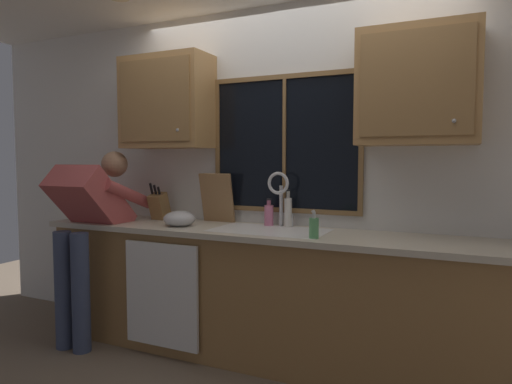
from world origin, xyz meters
The scene contains 21 objects.
back_wall centered at (0.00, 0.06, 1.27)m, with size 5.94×0.12×2.55m, color silver.
window_glass centered at (-0.04, -0.01, 1.52)m, with size 1.10×0.02×0.95m, color black.
window_frame_top centered at (-0.04, -0.02, 2.02)m, with size 1.17×0.02×0.04m, color brown.
window_frame_bottom centered at (-0.04, -0.02, 1.03)m, with size 1.17×0.02×0.04m, color brown.
window_frame_left centered at (-0.61, -0.02, 1.52)m, with size 0.04×0.02×0.95m, color brown.
window_frame_right centered at (0.53, -0.02, 1.52)m, with size 0.04×0.02×0.95m, color brown.
window_mullion_center centered at (-0.04, -0.02, 1.52)m, with size 0.02×0.02×0.95m, color brown.
lower_cabinet_run centered at (0.00, -0.29, 0.44)m, with size 3.54×0.58×0.88m, color olive.
countertop centered at (0.00, -0.31, 0.90)m, with size 3.60×0.62×0.04m, color beige.
dishwasher_front centered at (-0.73, -0.61, 0.46)m, with size 0.60×0.02×0.74m, color white.
upper_cabinet_left centered at (-0.98, -0.17, 1.86)m, with size 0.72×0.36×0.72m.
upper_cabinet_right centered at (0.90, -0.17, 1.86)m, with size 0.72×0.36×0.72m.
sink centered at (-0.04, -0.30, 0.82)m, with size 0.80×0.46×0.21m.
faucet centered at (-0.03, -0.12, 1.17)m, with size 0.18×0.09×0.40m.
person_standing centered at (-1.42, -0.58, 0.93)m, with size 0.53×0.72×1.48m.
knife_block centered at (-1.07, -0.16, 1.03)m, with size 0.12×0.18×0.32m.
cutting_board centered at (-0.58, -0.09, 1.11)m, with size 0.27×0.02×0.39m, color #997047.
mixing_bowl centered at (-0.73, -0.38, 0.97)m, with size 0.23×0.23×0.12m, color #B7B7BC.
soap_dispenser centered at (0.34, -0.49, 0.99)m, with size 0.06×0.07×0.18m.
bottle_green_glass centered at (0.02, -0.10, 1.03)m, with size 0.05×0.05×0.27m.
bottle_tall_clear centered at (-0.13, -0.10, 1.00)m, with size 0.07×0.07×0.20m.
Camera 1 is at (1.19, -3.18, 1.41)m, focal length 31.94 mm.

